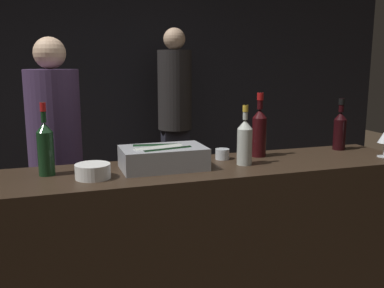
{
  "coord_description": "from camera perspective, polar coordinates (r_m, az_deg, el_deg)",
  "views": [
    {
      "loc": [
        -0.7,
        -1.82,
        1.51
      ],
      "look_at": [
        0.0,
        0.29,
        1.08
      ],
      "focal_mm": 40.0,
      "sensor_mm": 36.0,
      "label": 1
    }
  ],
  "objects": [
    {
      "name": "red_wine_bottle_black_foil",
      "position": [
        2.86,
        19.12,
        1.95
      ],
      "size": [
        0.08,
        0.08,
        0.32
      ],
      "color": "black",
      "rests_on": "bar_counter"
    },
    {
      "name": "person_blond_tee",
      "position": [
        4.23,
        -2.3,
        4.46
      ],
      "size": [
        0.33,
        0.33,
        1.83
      ],
      "rotation": [
        0.0,
        0.0,
        -1.85
      ],
      "color": "black",
      "rests_on": "ground_plane"
    },
    {
      "name": "red_wine_bottle_burgundy",
      "position": [
        2.2,
        -18.95,
        -0.39
      ],
      "size": [
        0.08,
        0.08,
        0.36
      ],
      "color": "#143319",
      "rests_on": "bar_counter"
    },
    {
      "name": "rose_wine_bottle",
      "position": [
        2.32,
        7.03,
        0.43
      ],
      "size": [
        0.08,
        0.08,
        0.32
      ],
      "color": "#B2B7AD",
      "rests_on": "bar_counter"
    },
    {
      "name": "person_in_hoodie",
      "position": [
        3.06,
        -17.76,
        -0.52
      ],
      "size": [
        0.36,
        0.36,
        1.67
      ],
      "rotation": [
        0.0,
        0.0,
        2.41
      ],
      "color": "black",
      "rests_on": "ground_plane"
    },
    {
      "name": "wall_back_chalkboard",
      "position": [
        4.63,
        -9.69,
        9.43
      ],
      "size": [
        6.4,
        0.06,
        2.8
      ],
      "color": "black",
      "rests_on": "ground_plane"
    },
    {
      "name": "red_wine_bottle_tall",
      "position": [
        2.53,
        8.96,
        1.78
      ],
      "size": [
        0.08,
        0.08,
        0.38
      ],
      "color": "black",
      "rests_on": "bar_counter"
    },
    {
      "name": "bowl_white",
      "position": [
        2.1,
        -13.09,
        -3.49
      ],
      "size": [
        0.17,
        0.17,
        0.07
      ],
      "color": "white",
      "rests_on": "bar_counter"
    },
    {
      "name": "bar_counter",
      "position": [
        2.43,
        0.2,
        -14.11
      ],
      "size": [
        2.51,
        0.54,
        0.96
      ],
      "color": "#2D2116",
      "rests_on": "ground_plane"
    },
    {
      "name": "ice_bin_with_bottles",
      "position": [
        2.23,
        -3.93,
        -1.68
      ],
      "size": [
        0.43,
        0.26,
        0.12
      ],
      "color": "#9EA0A5",
      "rests_on": "bar_counter"
    },
    {
      "name": "candle_votive",
      "position": [
        2.45,
        4.06,
        -1.34
      ],
      "size": [
        0.08,
        0.08,
        0.06
      ],
      "color": "silver",
      "rests_on": "bar_counter"
    }
  ]
}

